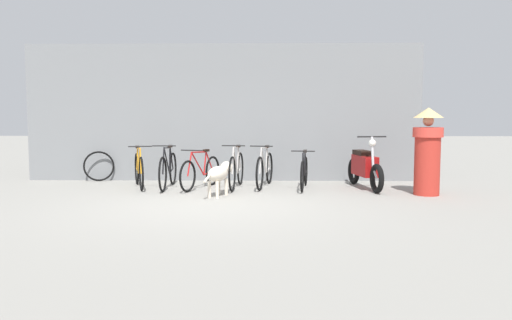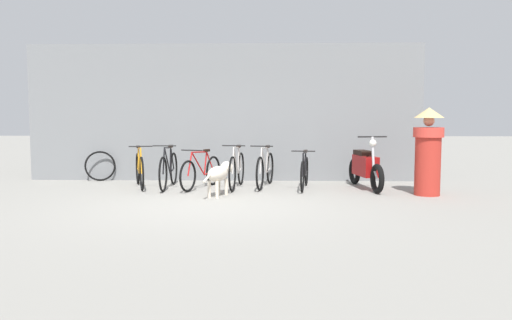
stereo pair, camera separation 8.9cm
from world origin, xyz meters
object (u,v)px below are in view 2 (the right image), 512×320
at_px(person_in_robes, 428,150).
at_px(bicycle_3, 237,170).
at_px(bicycle_2, 201,172).
at_px(bicycle_0, 140,170).
at_px(stray_dog, 220,173).
at_px(bicycle_1, 169,170).
at_px(motorcycle, 365,168).
at_px(bicycle_5, 305,172).
at_px(spare_tire_left, 100,166).
at_px(bicycle_4, 265,169).

bearing_deg(person_in_robes, bicycle_3, 9.02).
distance_m(bicycle_2, person_in_robes, 4.40).
height_order(bicycle_0, stray_dog, bicycle_0).
relative_size(bicycle_0, bicycle_3, 0.93).
xyz_separation_m(bicycle_1, motorcycle, (3.99, 0.05, 0.06)).
bearing_deg(stray_dog, bicycle_5, -41.14).
height_order(bicycle_0, bicycle_5, bicycle_0).
bearing_deg(stray_dog, motorcycle, -51.66).
bearing_deg(person_in_robes, bicycle_5, 2.97).
xyz_separation_m(bicycle_1, bicycle_5, (2.76, -0.02, -0.04)).
distance_m(bicycle_3, bicycle_5, 1.37).
xyz_separation_m(motorcycle, person_in_robes, (0.99, -0.83, 0.42)).
distance_m(bicycle_3, motorcycle, 2.60).
relative_size(bicycle_1, stray_dog, 1.61).
xyz_separation_m(bicycle_3, spare_tire_left, (-3.18, 1.04, -0.03)).
bearing_deg(bicycle_5, person_in_robes, 79.63).
bearing_deg(bicycle_3, bicycle_5, 93.35).
bearing_deg(bicycle_2, bicycle_1, -72.46).
distance_m(bicycle_3, person_in_robes, 3.71).
bearing_deg(person_in_robes, motorcycle, -18.12).
distance_m(bicycle_4, bicycle_5, 0.83).
xyz_separation_m(bicycle_2, motorcycle, (3.32, 0.08, 0.09)).
bearing_deg(stray_dog, person_in_robes, -68.42).
xyz_separation_m(motorcycle, spare_tire_left, (-5.78, 1.03, -0.09)).
height_order(stray_dog, spare_tire_left, spare_tire_left).
relative_size(stray_dog, person_in_robes, 0.68).
xyz_separation_m(bicycle_3, bicycle_4, (0.58, 0.19, -0.01)).
xyz_separation_m(bicycle_0, bicycle_3, (2.01, -0.06, 0.01)).
distance_m(bicycle_5, motorcycle, 1.24).
xyz_separation_m(bicycle_5, stray_dog, (-1.62, -0.94, 0.08)).
bearing_deg(bicycle_1, person_in_robes, 80.91).
distance_m(stray_dog, person_in_robes, 3.87).
bearing_deg(bicycle_2, bicycle_3, 115.10).
relative_size(person_in_robes, spare_tire_left, 2.38).
relative_size(bicycle_0, bicycle_1, 0.91).
bearing_deg(bicycle_0, bicycle_1, 61.51).
bearing_deg(person_in_robes, bicycle_0, 12.88).
bearing_deg(spare_tire_left, bicycle_1, -31.17).
distance_m(bicycle_3, spare_tire_left, 3.34).
height_order(bicycle_2, person_in_robes, person_in_robes).
height_order(bicycle_0, bicycle_4, bicycle_4).
height_order(stray_dog, person_in_robes, person_in_robes).
bearing_deg(bicycle_1, bicycle_4, 96.35).
xyz_separation_m(bicycle_2, spare_tire_left, (-2.46, 1.11, 0.00)).
bearing_deg(bicycle_3, bicycle_1, -82.81).
bearing_deg(bicycle_5, bicycle_3, -83.95).
bearing_deg(bicycle_1, spare_tire_left, -121.41).
distance_m(bicycle_4, spare_tire_left, 3.85).
distance_m(bicycle_2, bicycle_4, 1.32).
xyz_separation_m(bicycle_1, stray_dog, (1.14, -0.96, 0.04)).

